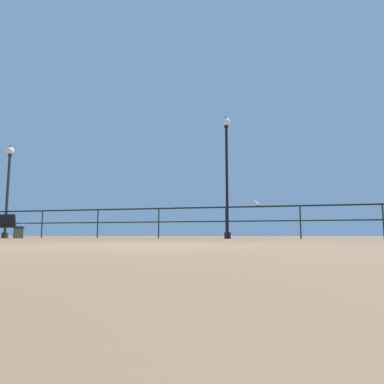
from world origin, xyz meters
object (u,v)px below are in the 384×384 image
object	(u,v)px
bench_far_left	(1,225)
lamppost_center	(227,167)
seagull_on_rail	(256,204)
lamppost_left	(8,183)

from	to	relation	value
bench_far_left	lamppost_center	size ratio (longest dim) A/B	0.36
bench_far_left	seagull_on_rail	size ratio (longest dim) A/B	4.31
bench_far_left	lamppost_left	distance (m)	2.17
lamppost_center	seagull_on_rail	world-z (taller)	lamppost_center
lamppost_center	seagull_on_rail	bearing A→B (deg)	-11.17
bench_far_left	lamppost_center	xyz separation A→B (m)	(8.49, 0.99, 2.01)
lamppost_left	lamppost_center	bearing A→B (deg)	0.00
bench_far_left	lamppost_left	bearing A→B (deg)	126.29
lamppost_left	seagull_on_rail	size ratio (longest dim) A/B	10.79
seagull_on_rail	lamppost_left	bearing A→B (deg)	178.88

